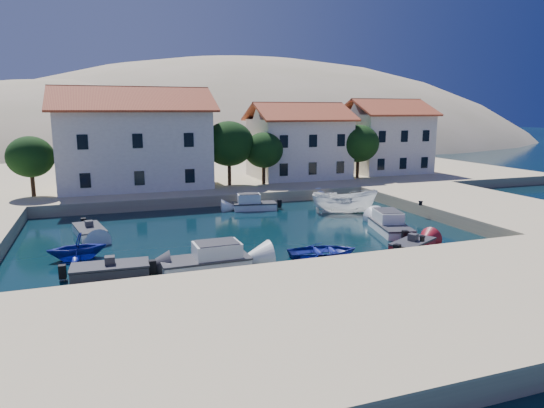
{
  "coord_description": "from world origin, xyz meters",
  "views": [
    {
      "loc": [
        -9.38,
        -21.85,
        8.46
      ],
      "look_at": [
        1.9,
        9.62,
        2.0
      ],
      "focal_mm": 32.0,
      "sensor_mm": 36.0,
      "label": 1
    }
  ],
  "objects_px": {
    "building_right": "(385,135)",
    "cabin_cruiser_south": "(205,260)",
    "building_left": "(134,137)",
    "boat_east": "(344,213)",
    "cabin_cruiser_east": "(391,225)",
    "building_mid": "(298,140)",
    "rowboat_south": "(323,256)"
  },
  "relations": [
    {
      "from": "building_mid",
      "to": "cabin_cruiser_east",
      "type": "relative_size",
      "value": 2.06
    },
    {
      "from": "building_mid",
      "to": "boat_east",
      "type": "xyz_separation_m",
      "value": [
        -2.25,
        -15.5,
        -5.22
      ]
    },
    {
      "from": "cabin_cruiser_south",
      "to": "rowboat_south",
      "type": "bearing_deg",
      "value": -1.6
    },
    {
      "from": "cabin_cruiser_south",
      "to": "cabin_cruiser_east",
      "type": "relative_size",
      "value": 0.95
    },
    {
      "from": "building_left",
      "to": "building_right",
      "type": "relative_size",
      "value": 1.56
    },
    {
      "from": "rowboat_south",
      "to": "cabin_cruiser_east",
      "type": "distance_m",
      "value": 7.92
    },
    {
      "from": "cabin_cruiser_east",
      "to": "boat_east",
      "type": "xyz_separation_m",
      "value": [
        -0.01,
        6.82,
        -0.48
      ]
    },
    {
      "from": "building_right",
      "to": "cabin_cruiser_south",
      "type": "relative_size",
      "value": 1.95
    },
    {
      "from": "building_left",
      "to": "boat_east",
      "type": "relative_size",
      "value": 2.67
    },
    {
      "from": "building_mid",
      "to": "cabin_cruiser_south",
      "type": "distance_m",
      "value": 30.98
    },
    {
      "from": "building_mid",
      "to": "rowboat_south",
      "type": "relative_size",
      "value": 2.54
    },
    {
      "from": "building_left",
      "to": "boat_east",
      "type": "distance_m",
      "value": 22.22
    },
    {
      "from": "building_mid",
      "to": "boat_east",
      "type": "relative_size",
      "value": 1.91
    },
    {
      "from": "cabin_cruiser_east",
      "to": "building_mid",
      "type": "bearing_deg",
      "value": 8.48
    },
    {
      "from": "rowboat_south",
      "to": "cabin_cruiser_south",
      "type": "bearing_deg",
      "value": 96.83
    },
    {
      "from": "building_right",
      "to": "boat_east",
      "type": "xyz_separation_m",
      "value": [
        -14.25,
        -16.5,
        -5.47
      ]
    },
    {
      "from": "cabin_cruiser_south",
      "to": "boat_east",
      "type": "height_order",
      "value": "cabin_cruiser_south"
    },
    {
      "from": "boat_east",
      "to": "building_right",
      "type": "bearing_deg",
      "value": -22.53
    },
    {
      "from": "building_right",
      "to": "cabin_cruiser_east",
      "type": "height_order",
      "value": "building_right"
    },
    {
      "from": "building_left",
      "to": "building_mid",
      "type": "relative_size",
      "value": 1.4
    },
    {
      "from": "cabin_cruiser_east",
      "to": "building_right",
      "type": "bearing_deg",
      "value": -17.2
    },
    {
      "from": "cabin_cruiser_south",
      "to": "boat_east",
      "type": "bearing_deg",
      "value": 35.26
    },
    {
      "from": "building_right",
      "to": "boat_east",
      "type": "bearing_deg",
      "value": -130.81
    },
    {
      "from": "building_mid",
      "to": "boat_east",
      "type": "bearing_deg",
      "value": -98.26
    },
    {
      "from": "building_left",
      "to": "boat_east",
      "type": "xyz_separation_m",
      "value": [
        15.75,
        -14.5,
        -5.94
      ]
    },
    {
      "from": "cabin_cruiser_east",
      "to": "building_left",
      "type": "bearing_deg",
      "value": 50.68
    },
    {
      "from": "building_left",
      "to": "rowboat_south",
      "type": "bearing_deg",
      "value": -70.69
    },
    {
      "from": "cabin_cruiser_east",
      "to": "boat_east",
      "type": "height_order",
      "value": "cabin_cruiser_east"
    },
    {
      "from": "building_right",
      "to": "building_mid",
      "type": "bearing_deg",
      "value": -175.24
    },
    {
      "from": "building_left",
      "to": "cabin_cruiser_south",
      "type": "bearing_deg",
      "value": -86.08
    },
    {
      "from": "building_right",
      "to": "cabin_cruiser_south",
      "type": "height_order",
      "value": "building_right"
    },
    {
      "from": "building_right",
      "to": "boat_east",
      "type": "distance_m",
      "value": 22.48
    }
  ]
}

